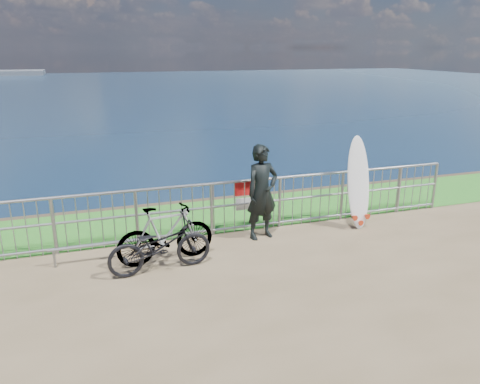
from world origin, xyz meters
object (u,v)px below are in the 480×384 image
object	(u,v)px
bicycle_far	(166,234)
surfer	(262,192)
bicycle_near	(160,246)
surfboard	(358,186)

from	to	relation	value
bicycle_far	surfer	bearing A→B (deg)	-82.17
bicycle_far	bicycle_near	bearing A→B (deg)	148.68
surfer	bicycle_far	distance (m)	2.14
surfboard	bicycle_far	world-z (taller)	surfboard
surfer	surfboard	bearing A→B (deg)	-15.18
surfer	bicycle_far	size ratio (longest dim) A/B	1.09
surfer	bicycle_far	xyz separation A→B (m)	(-2.03, -0.53, -0.43)
surfer	bicycle_near	distance (m)	2.41
surfer	bicycle_near	bearing A→B (deg)	-171.43
bicycle_near	bicycle_far	world-z (taller)	bicycle_far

